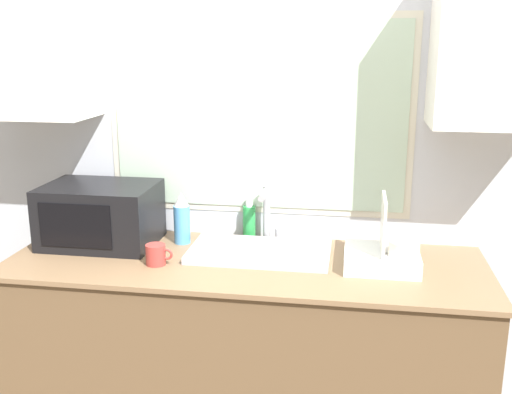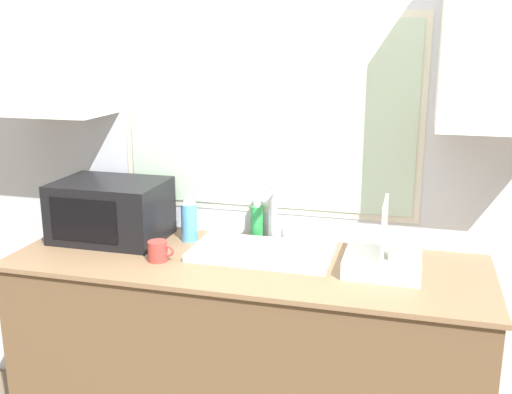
# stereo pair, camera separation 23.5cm
# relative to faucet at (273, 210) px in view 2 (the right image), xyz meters

# --- Properties ---
(countertop) EXTENTS (1.96, 0.68, 0.93)m
(countertop) POSITION_rel_faucet_xyz_m (-0.06, -0.24, -0.62)
(countertop) COLOR brown
(countertop) RESTS_ON ground_plane
(wall_back) EXTENTS (6.00, 0.38, 2.60)m
(wall_back) POSITION_rel_faucet_xyz_m (-0.06, 0.09, 0.31)
(wall_back) COLOR silver
(wall_back) RESTS_ON ground_plane
(sink_basin) EXTENTS (0.59, 0.33, 0.03)m
(sink_basin) POSITION_rel_faucet_xyz_m (-0.00, -0.17, -0.14)
(sink_basin) COLOR #B2B2B7
(sink_basin) RESTS_ON countertop
(faucet) EXTENTS (0.08, 0.18, 0.25)m
(faucet) POSITION_rel_faucet_xyz_m (0.00, 0.00, 0.00)
(faucet) COLOR #99999E
(faucet) RESTS_ON countertop
(microwave) EXTENTS (0.48, 0.35, 0.27)m
(microwave) POSITION_rel_faucet_xyz_m (-0.72, -0.13, -0.02)
(microwave) COLOR black
(microwave) RESTS_ON countertop
(dish_rack) EXTENTS (0.29, 0.26, 0.29)m
(dish_rack) POSITION_rel_faucet_xyz_m (0.50, -0.23, -0.10)
(dish_rack) COLOR white
(dish_rack) RESTS_ON countertop
(spray_bottle) EXTENTS (0.07, 0.07, 0.23)m
(spray_bottle) POSITION_rel_faucet_xyz_m (-0.37, -0.06, -0.04)
(spray_bottle) COLOR #4C99D8
(spray_bottle) RESTS_ON countertop
(soap_bottle) EXTENTS (0.06, 0.06, 0.18)m
(soap_bottle) POSITION_rel_faucet_xyz_m (-0.09, 0.06, -0.07)
(soap_bottle) COLOR #268C3F
(soap_bottle) RESTS_ON countertop
(mug_near_sink) EXTENTS (0.11, 0.08, 0.08)m
(mug_near_sink) POSITION_rel_faucet_xyz_m (-0.40, -0.34, -0.11)
(mug_near_sink) COLOR #A53833
(mug_near_sink) RESTS_ON countertop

